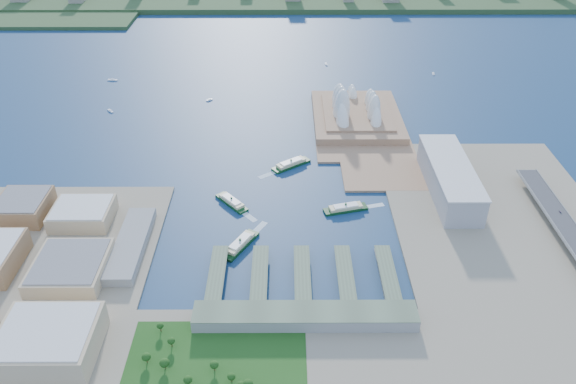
{
  "coord_description": "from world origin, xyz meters",
  "views": [
    {
      "loc": [
        -1.56,
        -492.81,
        376.27
      ],
      "look_at": [
        0.35,
        54.58,
        18.0
      ],
      "focal_mm": 35.0,
      "sensor_mm": 36.0,
      "label": 1
    }
  ],
  "objects_px": {
    "ferry_a": "(231,201)",
    "ferry_d": "(346,207)",
    "opera_house": "(358,101)",
    "ferry_c": "(240,243)",
    "ferry_b": "(291,163)",
    "car_c": "(560,212)",
    "toaster_building": "(449,178)"
  },
  "relations": [
    {
      "from": "opera_house",
      "to": "ferry_a",
      "type": "height_order",
      "value": "opera_house"
    },
    {
      "from": "ferry_d",
      "to": "car_c",
      "type": "distance_m",
      "value": 238.2
    },
    {
      "from": "opera_house",
      "to": "ferry_c",
      "type": "distance_m",
      "value": 342.43
    },
    {
      "from": "toaster_building",
      "to": "ferry_b",
      "type": "xyz_separation_m",
      "value": [
        -190.26,
        64.71,
        -15.32
      ]
    },
    {
      "from": "ferry_b",
      "to": "ferry_c",
      "type": "xyz_separation_m",
      "value": [
        -55.49,
        -168.49,
        -0.02
      ]
    },
    {
      "from": "opera_house",
      "to": "toaster_building",
      "type": "bearing_deg",
      "value": -65.77
    },
    {
      "from": "opera_house",
      "to": "ferry_c",
      "type": "xyz_separation_m",
      "value": [
        -155.75,
        -303.78,
        -26.84
      ]
    },
    {
      "from": "opera_house",
      "to": "toaster_building",
      "type": "xyz_separation_m",
      "value": [
        90.0,
        -200.0,
        -11.5
      ]
    },
    {
      "from": "opera_house",
      "to": "ferry_b",
      "type": "relative_size",
      "value": 3.29
    },
    {
      "from": "ferry_a",
      "to": "ferry_b",
      "type": "xyz_separation_m",
      "value": [
        71.27,
        88.05,
        0.45
      ]
    },
    {
      "from": "opera_house",
      "to": "ferry_d",
      "type": "relative_size",
      "value": 3.47
    },
    {
      "from": "ferry_d",
      "to": "car_c",
      "type": "xyz_separation_m",
      "value": [
        236.57,
        -25.75,
        10.58
      ]
    },
    {
      "from": "ferry_b",
      "to": "ferry_d",
      "type": "xyz_separation_m",
      "value": [
        62.69,
        -101.86,
        -0.27
      ]
    },
    {
      "from": "ferry_b",
      "to": "ferry_c",
      "type": "distance_m",
      "value": 177.39
    },
    {
      "from": "toaster_building",
      "to": "ferry_d",
      "type": "bearing_deg",
      "value": -163.76
    },
    {
      "from": "car_c",
      "to": "toaster_building",
      "type": "bearing_deg",
      "value": -29.99
    },
    {
      "from": "ferry_a",
      "to": "ferry_d",
      "type": "distance_m",
      "value": 134.68
    },
    {
      "from": "opera_house",
      "to": "ferry_b",
      "type": "xyz_separation_m",
      "value": [
        -100.26,
        -135.29,
        -26.82
      ]
    },
    {
      "from": "opera_house",
      "to": "toaster_building",
      "type": "relative_size",
      "value": 1.16
    },
    {
      "from": "ferry_a",
      "to": "opera_house",
      "type": "bearing_deg",
      "value": 12.2
    },
    {
      "from": "ferry_b",
      "to": "ferry_c",
      "type": "bearing_deg",
      "value": -54.2
    },
    {
      "from": "toaster_building",
      "to": "ferry_d",
      "type": "relative_size",
      "value": 2.99
    },
    {
      "from": "opera_house",
      "to": "ferry_b",
      "type": "bearing_deg",
      "value": -126.54
    },
    {
      "from": "opera_house",
      "to": "car_c",
      "type": "xyz_separation_m",
      "value": [
        199.0,
        -262.9,
        -16.52
      ]
    },
    {
      "from": "ferry_a",
      "to": "ferry_b",
      "type": "bearing_deg",
      "value": 10.74
    },
    {
      "from": "toaster_building",
      "to": "ferry_c",
      "type": "xyz_separation_m",
      "value": [
        -245.75,
        -103.78,
        -15.34
      ]
    },
    {
      "from": "toaster_building",
      "to": "ferry_a",
      "type": "distance_m",
      "value": 263.05
    },
    {
      "from": "ferry_a",
      "to": "ferry_d",
      "type": "xyz_separation_m",
      "value": [
        133.97,
        -13.81,
        0.17
      ]
    },
    {
      "from": "ferry_c",
      "to": "ferry_d",
      "type": "height_order",
      "value": "ferry_c"
    },
    {
      "from": "ferry_c",
      "to": "car_c",
      "type": "relative_size",
      "value": 12.6
    },
    {
      "from": "toaster_building",
      "to": "ferry_b",
      "type": "relative_size",
      "value": 2.83
    },
    {
      "from": "opera_house",
      "to": "ferry_c",
      "type": "relative_size",
      "value": 3.3
    }
  ]
}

